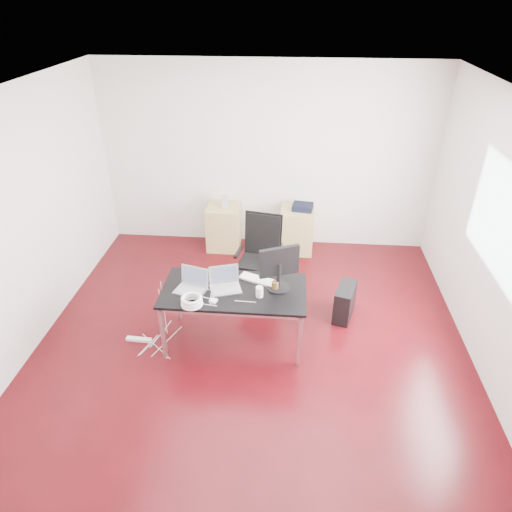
# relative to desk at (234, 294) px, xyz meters

# --- Properties ---
(room_shell) EXTENTS (5.00, 5.00, 5.00)m
(room_shell) POSITION_rel_desk_xyz_m (0.24, -0.00, 0.73)
(room_shell) COLOR #38060A
(room_shell) RESTS_ON ground
(desk) EXTENTS (1.60, 0.80, 0.73)m
(desk) POSITION_rel_desk_xyz_m (0.00, 0.00, 0.00)
(desk) COLOR black
(desk) RESTS_ON ground
(office_chair) EXTENTS (0.56, 0.58, 1.08)m
(office_chair) POSITION_rel_desk_xyz_m (0.21, 1.05, -0.07)
(office_chair) COLOR black
(office_chair) RESTS_ON ground
(filing_cabinet_left) EXTENTS (0.50, 0.50, 0.70)m
(filing_cabinet_left) POSITION_rel_desk_xyz_m (-0.45, 2.23, -0.33)
(filing_cabinet_left) COLOR #A28E51
(filing_cabinet_left) RESTS_ON ground
(filing_cabinet_right) EXTENTS (0.50, 0.50, 0.70)m
(filing_cabinet_right) POSITION_rel_desk_xyz_m (0.69, 2.23, -0.33)
(filing_cabinet_right) COLOR #A28E51
(filing_cabinet_right) RESTS_ON ground
(pc_tower) EXTENTS (0.32, 0.49, 0.44)m
(pc_tower) POSITION_rel_desk_xyz_m (1.31, 0.57, -0.46)
(pc_tower) COLOR black
(pc_tower) RESTS_ON ground
(wastebasket) EXTENTS (0.31, 0.31, 0.28)m
(wastebasket) POSITION_rel_desk_xyz_m (0.38, 1.86, -0.54)
(wastebasket) COLOR black
(wastebasket) RESTS_ON ground
(power_strip) EXTENTS (0.30, 0.07, 0.04)m
(power_strip) POSITION_rel_desk_xyz_m (-1.14, -0.11, -0.66)
(power_strip) COLOR white
(power_strip) RESTS_ON ground
(laptop_left) EXTENTS (0.39, 0.33, 0.23)m
(laptop_left) POSITION_rel_desk_xyz_m (-0.46, -0.03, 0.11)
(laptop_left) COLOR silver
(laptop_left) RESTS_ON desk
(laptop_right) EXTENTS (0.39, 0.34, 0.23)m
(laptop_right) POSITION_rel_desk_xyz_m (-0.10, 0.03, 0.11)
(laptop_right) COLOR silver
(laptop_right) RESTS_ON desk
(monitor) EXTENTS (0.43, 0.26, 0.51)m
(monitor) POSITION_rel_desk_xyz_m (0.49, 0.08, 0.34)
(monitor) COLOR black
(monitor) RESTS_ON desk
(keyboard) EXTENTS (0.46, 0.30, 0.02)m
(keyboard) POSITION_rel_desk_xyz_m (0.25, 0.20, 0.06)
(keyboard) COLOR white
(keyboard) RESTS_ON desk
(cup_white) EXTENTS (0.10, 0.10, 0.12)m
(cup_white) POSITION_rel_desk_xyz_m (0.29, -0.10, 0.11)
(cup_white) COLOR white
(cup_white) RESTS_ON desk
(cup_brown) EXTENTS (0.08, 0.08, 0.10)m
(cup_brown) POSITION_rel_desk_xyz_m (0.45, 0.05, 0.10)
(cup_brown) COLOR brown
(cup_brown) RESTS_ON desk
(cable_coil) EXTENTS (0.24, 0.24, 0.11)m
(cable_coil) POSITION_rel_desk_xyz_m (-0.40, -0.32, 0.11)
(cable_coil) COLOR white
(cable_coil) RESTS_ON desk
(power_adapter) EXTENTS (0.09, 0.09, 0.03)m
(power_adapter) POSITION_rel_desk_xyz_m (-0.19, -0.24, 0.07)
(power_adapter) COLOR white
(power_adapter) RESTS_ON desk
(speaker) EXTENTS (0.10, 0.09, 0.18)m
(speaker) POSITION_rel_desk_xyz_m (-0.42, 2.22, 0.11)
(speaker) COLOR #9E9E9E
(speaker) RESTS_ON filing_cabinet_left
(navy_garment) EXTENTS (0.33, 0.28, 0.09)m
(navy_garment) POSITION_rel_desk_xyz_m (0.77, 2.22, 0.07)
(navy_garment) COLOR black
(navy_garment) RESTS_ON filing_cabinet_right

